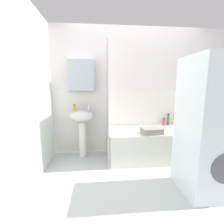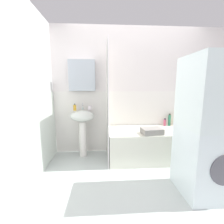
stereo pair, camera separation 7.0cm
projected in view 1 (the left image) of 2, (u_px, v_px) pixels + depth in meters
name	position (u px, v px, depth m)	size (l,w,h in m)	color
ground_plane	(153.00, 189.00, 2.00)	(4.80, 5.60, 0.04)	silver
wall_back_tiled	(130.00, 94.00, 3.04)	(3.60, 0.18, 2.40)	silver
wall_left_tiled	(30.00, 100.00, 2.00)	(0.07, 1.81, 2.40)	silver
sink	(82.00, 123.00, 2.81)	(0.44, 0.34, 0.86)	white
faucet	(82.00, 107.00, 2.84)	(0.03, 0.12, 0.12)	silver
soap_dispenser	(74.00, 108.00, 2.77)	(0.06, 0.06, 0.13)	gold
toothbrush_cup	(89.00, 108.00, 2.84)	(0.07, 0.07, 0.08)	white
bathtub	(148.00, 144.00, 2.81)	(1.43, 0.72, 0.53)	silver
shower_curtain	(108.00, 104.00, 2.62)	(0.01, 0.72, 2.00)	white
lotion_bottle	(174.00, 120.00, 3.09)	(0.05, 0.05, 0.21)	orange
body_wash_bottle	(168.00, 120.00, 3.07)	(0.05, 0.05, 0.24)	#2B7552
conditioner_bottle	(164.00, 122.00, 3.07)	(0.05, 0.05, 0.15)	#CE4F6E
towel_folded	(152.00, 131.00, 2.54)	(0.32, 0.23, 0.10)	gray
washer_dryer_stack	(211.00, 127.00, 1.84)	(0.63, 0.58, 1.64)	white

